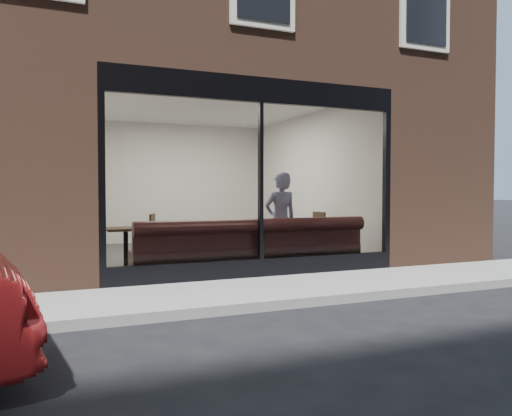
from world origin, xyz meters
name	(u,v)px	position (x,y,z in m)	size (l,w,h in m)	color
ground	(325,304)	(0.00, 0.00, 0.00)	(120.00, 120.00, 0.00)	black
sidewalk_near	(289,289)	(0.00, 1.00, 0.01)	(40.00, 2.00, 0.01)	gray
kerb_near	(327,300)	(0.00, -0.05, 0.06)	(40.00, 0.10, 0.12)	gray
host_building_pier_left	(22,182)	(-3.75, 8.00, 1.60)	(2.50, 12.00, 3.20)	brown
host_building_pier_right	(298,184)	(3.75, 8.00, 1.60)	(2.50, 12.00, 3.20)	brown
host_building_backfill	(154,184)	(0.00, 11.00, 1.60)	(5.00, 6.00, 3.20)	brown
cafe_floor	(207,254)	(0.00, 5.00, 0.02)	(6.00, 6.00, 0.00)	#2D2D30
cafe_ceiling	(207,107)	(0.00, 5.00, 3.19)	(6.00, 6.00, 0.00)	white
cafe_wall_back	(175,183)	(0.00, 7.99, 1.60)	(5.00, 5.00, 0.00)	silver
cafe_wall_left	(85,180)	(-2.49, 5.00, 1.60)	(6.00, 6.00, 0.00)	silver
cafe_wall_right	(309,182)	(2.49, 5.00, 1.60)	(6.00, 6.00, 0.00)	silver
storefront_kick	(261,268)	(0.00, 2.05, 0.15)	(5.00, 0.10, 0.30)	black
storefront_header	(261,90)	(0.00, 2.05, 3.00)	(5.00, 0.10, 0.40)	black
storefront_mullion	(261,181)	(0.00, 2.05, 1.55)	(0.06, 0.10, 2.50)	black
storefront_glass	(261,181)	(0.00, 2.02, 1.55)	(4.80, 4.80, 0.00)	white
banquette	(251,260)	(0.00, 2.45, 0.23)	(4.00, 0.55, 0.45)	#3A1515
person	(281,221)	(0.68, 2.73, 0.86)	(0.63, 0.41, 1.72)	#97A2CB
cafe_table_left	(126,229)	(-1.94, 3.42, 0.74)	(0.66, 0.66, 0.04)	black
cafe_table_right	(304,225)	(1.30, 3.00, 0.74)	(0.67, 0.67, 0.04)	black
cafe_chair_left	(143,251)	(-1.49, 4.37, 0.24)	(0.44, 0.44, 0.04)	black
cafe_chair_right	(312,246)	(1.93, 3.85, 0.24)	(0.41, 0.41, 0.04)	black
wall_poster	(91,175)	(-2.45, 4.06, 1.67)	(0.02, 0.56, 0.74)	white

